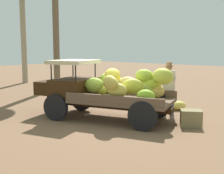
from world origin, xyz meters
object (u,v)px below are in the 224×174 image
Objects in this scene: loose_banana_bunch at (178,105)px; truck at (103,89)px; farmer at (169,85)px; wooden_crate at (191,118)px.

truck is at bearing 66.99° from loose_banana_bunch.
truck is 3.05m from loose_banana_bunch.
loose_banana_bunch is (0.12, -0.91, -0.85)m from farmer.
truck is 7.91× the size of loose_banana_bunch.
truck reaches higher than farmer.
loose_banana_bunch is at bearing 164.48° from farmer.
wooden_crate is (-1.24, 0.81, -0.78)m from farmer.
wooden_crate is (-2.52, -1.00, -0.71)m from truck.
loose_banana_bunch is (1.37, -1.72, -0.07)m from wooden_crate.
truck is 2.22m from farmer.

